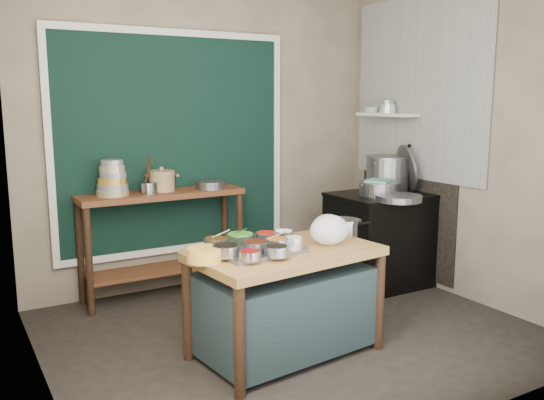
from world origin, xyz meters
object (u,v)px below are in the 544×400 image
condiment_tray (258,251)px  stock_pot (387,174)px  utensil_cup (149,188)px  ceramic_crock (162,182)px  back_counter (163,244)px  steamer (380,188)px  saucepan (344,227)px  stove_block (381,241)px  prep_table (286,302)px  yellow_basin (205,255)px

condiment_tray → stock_pot: size_ratio=1.31×
utensil_cup → ceramic_crock: (0.14, 0.06, 0.03)m
back_counter → ceramic_crock: ceramic_crock is taller
condiment_tray → steamer: steamer is taller
saucepan → stock_pot: size_ratio=0.53×
utensil_cup → stove_block: bearing=-19.1°
ceramic_crock → stock_pot: (2.01, -0.66, 0.02)m
saucepan → stove_block: bearing=37.4°
utensil_cup → back_counter: bearing=13.8°
prep_table → steamer: size_ratio=3.18×
prep_table → steamer: (1.49, 0.79, 0.57)m
stove_block → saucepan: 1.30m
back_counter → saucepan: (0.89, -1.46, 0.34)m
prep_table → stock_pot: 2.08m
stock_pot → yellow_basin: bearing=-157.8°
condiment_tray → saucepan: saucepan is taller
prep_table → stove_block: stove_block is taller
steamer → utensil_cup: bearing=158.5°
back_counter → stock_pot: 2.20m
back_counter → steamer: steamer is taller
prep_table → stock_pot: bearing=22.9°
prep_table → stock_pot: stock_pot is taller
condiment_tray → yellow_basin: (-0.39, -0.02, 0.03)m
yellow_basin → utensil_cup: utensil_cup is taller
stove_block → utensil_cup: 2.22m
saucepan → ceramic_crock: bearing=122.0°
stove_block → steamer: steamer is taller
utensil_cup → stock_pot: 2.24m
prep_table → back_counter: back_counter is taller
prep_table → stove_block: size_ratio=1.39×
utensil_cup → prep_table: bearing=-74.4°
yellow_basin → utensil_cup: 1.57m
ceramic_crock → steamer: bearing=-24.7°
yellow_basin → saucepan: bearing=5.7°
prep_table → condiment_tray: bearing=167.4°
condiment_tray → saucepan: (0.78, 0.10, 0.05)m
prep_table → utensil_cup: 1.73m
back_counter → saucepan: 1.74m
steamer → yellow_basin: bearing=-159.4°
back_counter → yellow_basin: size_ratio=6.40×
prep_table → stove_block: bearing=22.2°
steamer → prep_table: bearing=-152.1°
prep_table → back_counter: 1.61m
utensil_cup → ceramic_crock: bearing=24.2°
prep_table → ceramic_crock: ceramic_crock is taller
condiment_tray → saucepan: bearing=7.2°
stove_block → condiment_tray: size_ratio=1.60×
saucepan → back_counter: bearing=123.1°
condiment_tray → ceramic_crock: ceramic_crock is taller
back_counter → utensil_cup: utensil_cup is taller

